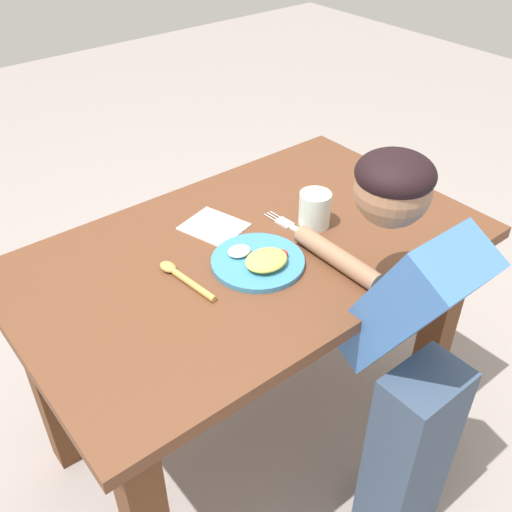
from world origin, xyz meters
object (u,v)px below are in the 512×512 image
object	(u,v)px
fork	(299,231)
spoon	(182,277)
plate	(260,261)
drinking_cup	(315,209)
person	(405,367)

from	to	relation	value
fork	spoon	xyz separation A→B (m)	(-0.35, 0.02, 0.01)
plate	drinking_cup	world-z (taller)	drinking_cup
fork	person	world-z (taller)	person
spoon	drinking_cup	xyz separation A→B (m)	(0.40, -0.02, 0.04)
fork	drinking_cup	bearing A→B (deg)	-91.89
fork	spoon	distance (m)	0.35
person	drinking_cup	bearing A→B (deg)	79.02
plate	drinking_cup	distance (m)	0.23
spoon	person	bearing A→B (deg)	-149.23
plate	fork	size ratio (longest dim) A/B	0.97
plate	fork	xyz separation A→B (m)	(0.17, 0.05, -0.01)
drinking_cup	person	distance (m)	0.46
spoon	drinking_cup	distance (m)	0.40
plate	fork	distance (m)	0.18
fork	drinking_cup	size ratio (longest dim) A/B	2.46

